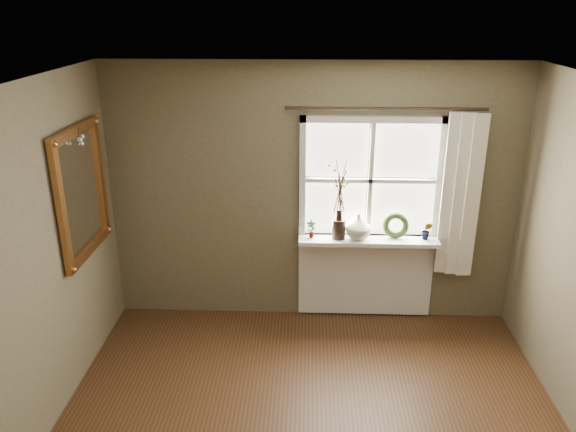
# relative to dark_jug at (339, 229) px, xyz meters

# --- Properties ---
(ceiling) EXTENTS (4.50, 4.50, 0.00)m
(ceiling) POSITION_rel_dark_jug_xyz_m (-0.26, -2.12, 1.58)
(ceiling) COLOR silver
(ceiling) RESTS_ON ground
(wall_back) EXTENTS (4.00, 0.10, 2.60)m
(wall_back) POSITION_rel_dark_jug_xyz_m (-0.26, 0.18, 0.28)
(wall_back) COLOR brown
(wall_back) RESTS_ON ground
(window_frame) EXTENTS (1.36, 0.06, 1.24)m
(window_frame) POSITION_rel_dark_jug_xyz_m (0.29, 0.11, 0.46)
(window_frame) COLOR silver
(window_frame) RESTS_ON wall_back
(window_sill) EXTENTS (1.36, 0.26, 0.04)m
(window_sill) POSITION_rel_dark_jug_xyz_m (0.29, 0.00, -0.12)
(window_sill) COLOR silver
(window_sill) RESTS_ON wall_back
(window_apron) EXTENTS (1.36, 0.04, 0.88)m
(window_apron) POSITION_rel_dark_jug_xyz_m (0.29, 0.11, -0.56)
(window_apron) COLOR silver
(window_apron) RESTS_ON ground
(dark_jug) EXTENTS (0.14, 0.14, 0.19)m
(dark_jug) POSITION_rel_dark_jug_xyz_m (0.00, 0.00, 0.00)
(dark_jug) COLOR black
(dark_jug) RESTS_ON window_sill
(cream_vase) EXTENTS (0.32, 0.32, 0.25)m
(cream_vase) POSITION_rel_dark_jug_xyz_m (0.19, 0.00, 0.03)
(cream_vase) COLOR beige
(cream_vase) RESTS_ON window_sill
(wreath) EXTENTS (0.27, 0.14, 0.26)m
(wreath) POSITION_rel_dark_jug_xyz_m (0.56, 0.04, -0.00)
(wreath) COLOR #2F411D
(wreath) RESTS_ON window_sill
(potted_plant_left) EXTENTS (0.10, 0.07, 0.18)m
(potted_plant_left) POSITION_rel_dark_jug_xyz_m (-0.27, 0.00, -0.01)
(potted_plant_left) COLOR #2F411D
(potted_plant_left) RESTS_ON window_sill
(potted_plant_right) EXTENTS (0.12, 0.11, 0.18)m
(potted_plant_right) POSITION_rel_dark_jug_xyz_m (0.85, 0.00, -0.01)
(potted_plant_right) COLOR #2F411D
(potted_plant_right) RESTS_ON window_sill
(curtain) EXTENTS (0.36, 0.12, 1.59)m
(curtain) POSITION_rel_dark_jug_xyz_m (1.13, 0.01, 0.35)
(curtain) COLOR beige
(curtain) RESTS_ON wall_back
(curtain_rod) EXTENTS (1.84, 0.03, 0.03)m
(curtain_rod) POSITION_rel_dark_jug_xyz_m (0.39, 0.05, 1.16)
(curtain_rod) COLOR black
(curtain_rod) RESTS_ON wall_back
(gilt_mirror) EXTENTS (0.10, 0.94, 1.12)m
(gilt_mirror) POSITION_rel_dark_jug_xyz_m (-2.22, -0.62, 0.56)
(gilt_mirror) COLOR white
(gilt_mirror) RESTS_ON wall_left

